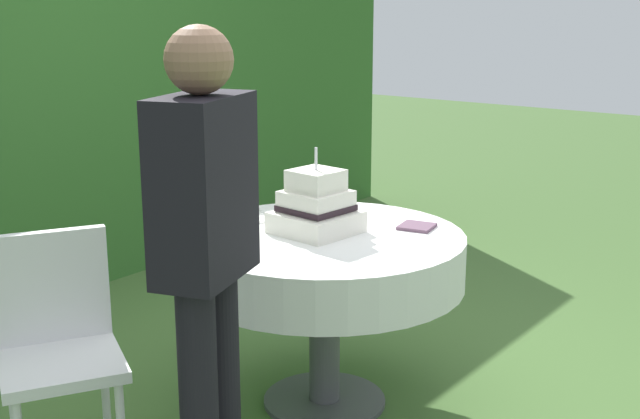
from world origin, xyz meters
TOP-DOWN VIEW (x-y plane):
  - ground_plane at (0.00, 0.00)m, footprint 20.00×20.00m
  - cake_table at (0.00, 0.00)m, footprint 1.14×1.14m
  - wedding_cake at (-0.00, 0.05)m, footprint 0.33×0.32m
  - serving_plate_near at (0.17, 0.41)m, footprint 0.13×0.13m
  - serving_plate_far at (-0.01, 0.36)m, footprint 0.11×0.11m
  - napkin_stack at (0.30, -0.25)m, footprint 0.16×0.16m
  - garden_chair at (-1.01, 0.39)m, footprint 0.54×0.54m
  - standing_person at (-0.89, -0.22)m, footprint 0.40×0.30m

SIDE VIEW (x-z plane):
  - ground_plane at x=0.00m, z-range 0.00..0.00m
  - garden_chair at x=-1.01m, z-range 0.10..0.99m
  - cake_table at x=0.00m, z-range 0.26..1.00m
  - serving_plate_near at x=0.17m, z-range 0.74..0.76m
  - serving_plate_far at x=-0.01m, z-range 0.74..0.76m
  - napkin_stack at x=0.30m, z-range 0.74..0.76m
  - wedding_cake at x=0.00m, z-range 0.67..1.02m
  - standing_person at x=-0.89m, z-range 0.13..1.73m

